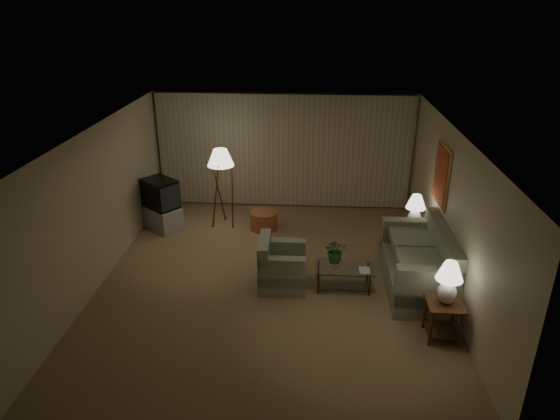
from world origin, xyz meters
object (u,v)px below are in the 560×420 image
object	(u,v)px
side_table_near	(444,314)
tv_cabinet	(163,217)
vase	(335,263)
table_lamp_far	(416,208)
ottoman	(263,220)
armchair	(282,267)
side_table_far	(412,235)
coffee_table	(344,274)
sofa	(417,265)
crt_tv	(160,193)
floor_lamp	(222,186)
table_lamp_near	(449,279)

from	to	relation	value
side_table_near	tv_cabinet	world-z (taller)	side_table_near
vase	tv_cabinet	bearing A→B (deg)	149.06
side_table_near	vase	distance (m)	1.99
table_lamp_far	ottoman	xyz separation A→B (m)	(-3.01, 0.97, -0.79)
armchair	side_table_far	bearing A→B (deg)	-62.76
armchair	table_lamp_far	world-z (taller)	table_lamp_far
table_lamp_far	coffee_table	xyz separation A→B (m)	(-1.39, -1.35, -0.71)
sofa	armchair	xyz separation A→B (m)	(-2.30, -0.07, -0.09)
ottoman	crt_tv	bearing A→B (deg)	-176.76
floor_lamp	vase	bearing A→B (deg)	-45.83
tv_cabinet	crt_tv	bearing A→B (deg)	129.11
coffee_table	crt_tv	world-z (taller)	crt_tv
armchair	ottoman	size ratio (longest dim) A/B	1.46
crt_tv	table_lamp_far	bearing A→B (deg)	29.89
coffee_table	vase	distance (m)	0.27
side_table_far	vase	distance (m)	2.05
side_table_near	vase	world-z (taller)	side_table_near
coffee_table	floor_lamp	bearing A→B (deg)	135.93
sofa	tv_cabinet	distance (m)	5.47
side_table_far	floor_lamp	xyz separation A→B (m)	(-3.91, 1.09, 0.51)
ottoman	table_lamp_far	bearing A→B (deg)	-17.83
table_lamp_near	armchair	bearing A→B (deg)	152.34
side_table_near	vase	xyz separation A→B (m)	(-1.54, 1.25, 0.09)
side_table_far	ottoman	distance (m)	3.17
tv_cabinet	vase	size ratio (longest dim) A/B	5.91
sofa	table_lamp_near	world-z (taller)	table_lamp_near
ottoman	table_lamp_near	bearing A→B (deg)	-49.87
table_lamp_near	crt_tv	distance (m)	6.24
tv_cabinet	sofa	bearing A→B (deg)	16.59
vase	sofa	bearing A→B (deg)	4.11
armchair	side_table_near	xyz separation A→B (m)	(2.45, -1.28, 0.06)
side_table_near	side_table_far	bearing A→B (deg)	90.00
crt_tv	tv_cabinet	bearing A→B (deg)	-50.89
armchair	ottoman	world-z (taller)	armchair
side_table_near	table_lamp_near	bearing A→B (deg)	161.57
side_table_near	coffee_table	size ratio (longest dim) A/B	0.60
side_table_near	table_lamp_far	world-z (taller)	table_lamp_far
armchair	floor_lamp	world-z (taller)	floor_lamp
table_lamp_far	coffee_table	size ratio (longest dim) A/B	0.65
side_table_far	floor_lamp	bearing A→B (deg)	164.47
sofa	table_lamp_far	world-z (taller)	table_lamp_far
coffee_table	tv_cabinet	world-z (taller)	tv_cabinet
coffee_table	crt_tv	xyz separation A→B (m)	(-3.81, 2.19, 0.54)
side_table_far	tv_cabinet	distance (m)	5.27
table_lamp_near	crt_tv	world-z (taller)	table_lamp_near
crt_tv	table_lamp_near	bearing A→B (deg)	5.59
sofa	coffee_table	bearing A→B (deg)	-85.01
table_lamp_far	floor_lamp	bearing A→B (deg)	164.47
side_table_far	ottoman	size ratio (longest dim) A/B	1.01
table_lamp_far	crt_tv	bearing A→B (deg)	170.79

